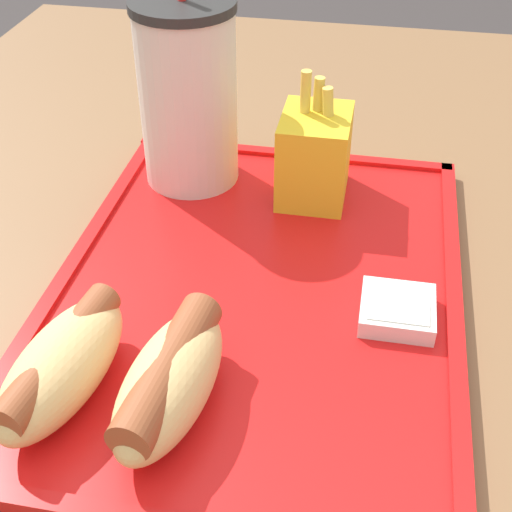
{
  "coord_description": "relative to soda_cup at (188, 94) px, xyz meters",
  "views": [
    {
      "loc": [
        -0.44,
        -0.08,
        1.1
      ],
      "look_at": [
        -0.03,
        -0.0,
        0.78
      ],
      "focal_mm": 50.0,
      "sensor_mm": 36.0,
      "label": 1
    }
  ],
  "objects": [
    {
      "name": "fries_carton",
      "position": [
        -0.01,
        -0.11,
        -0.04
      ],
      "size": [
        0.07,
        0.06,
        0.11
      ],
      "color": "gold",
      "rests_on": "food_tray"
    },
    {
      "name": "hot_dog_near",
      "position": [
        -0.27,
        -0.06,
        -0.06
      ],
      "size": [
        0.13,
        0.07,
        0.05
      ],
      "color": "#DBB270",
      "rests_on": "food_tray"
    },
    {
      "name": "hot_dog_far",
      "position": [
        -0.27,
        0.01,
        -0.06
      ],
      "size": [
        0.13,
        0.07,
        0.05
      ],
      "color": "#DBB270",
      "rests_on": "food_tray"
    },
    {
      "name": "food_tray",
      "position": [
        -0.15,
        -0.09,
        -0.09
      ],
      "size": [
        0.42,
        0.31,
        0.01
      ],
      "color": "red",
      "rests_on": "dining_table"
    },
    {
      "name": "sauce_cup_mayo",
      "position": [
        -0.16,
        -0.19,
        -0.07
      ],
      "size": [
        0.05,
        0.05,
        0.02
      ],
      "color": "silver",
      "rests_on": "food_tray"
    },
    {
      "name": "soda_cup",
      "position": [
        0.0,
        0.0,
        0.0
      ],
      "size": [
        0.09,
        0.09,
        0.2
      ],
      "color": "silver",
      "rests_on": "food_tray"
    }
  ]
}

